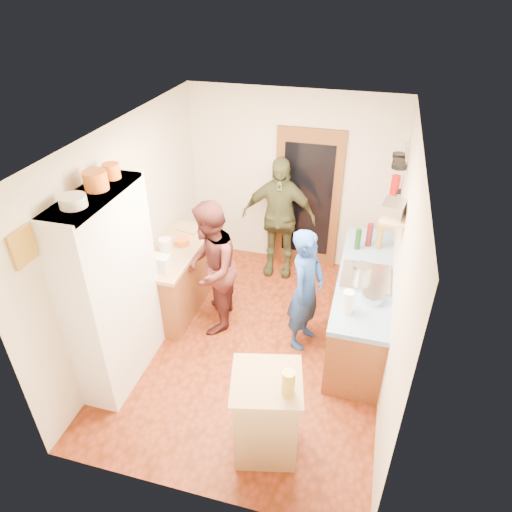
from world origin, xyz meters
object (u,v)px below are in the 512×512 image
at_px(hutch_body, 113,291).
at_px(person_left, 213,267).
at_px(right_counter_base, 361,306).
at_px(person_back, 279,218).
at_px(island_base, 266,416).
at_px(person_hob, 307,292).

bearing_deg(hutch_body, person_left, 55.36).
height_order(right_counter_base, person_left, person_left).
distance_m(hutch_body, person_left, 1.28).
relative_size(hutch_body, person_back, 1.22).
distance_m(island_base, person_left, 1.97).
height_order(hutch_body, right_counter_base, hutch_body).
bearing_deg(hutch_body, island_base, -17.67).
xyz_separation_m(hutch_body, person_left, (0.71, 1.03, -0.24)).
xyz_separation_m(hutch_body, right_counter_base, (2.50, 1.30, -0.68)).
distance_m(hutch_body, person_back, 2.70).
bearing_deg(person_left, right_counter_base, 87.77).
relative_size(island_base, person_back, 0.48).
height_order(hutch_body, island_base, hutch_body).
relative_size(hutch_body, person_left, 1.28).
bearing_deg(right_counter_base, person_left, -171.48).
xyz_separation_m(person_hob, person_left, (-1.17, 0.08, 0.09)).
relative_size(person_left, person_back, 0.95).
bearing_deg(island_base, hutch_body, 162.33).
xyz_separation_m(person_left, person_back, (0.51, 1.36, 0.04)).
distance_m(person_hob, person_back, 1.59).
bearing_deg(island_base, person_hob, 86.17).
height_order(person_hob, person_back, person_back).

